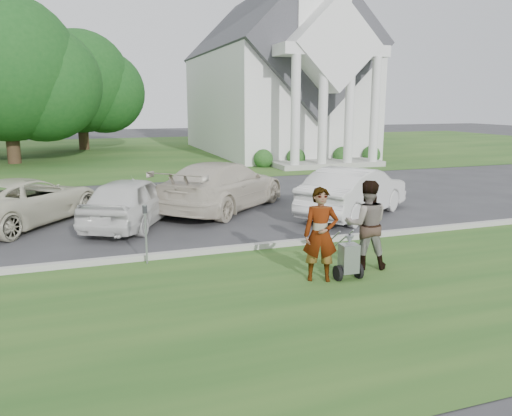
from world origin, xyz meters
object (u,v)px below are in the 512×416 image
person_left (321,235)px  car_c (223,186)px  person_right (366,225)px  car_b (132,201)px  car_a (25,201)px  car_d (354,192)px  church (275,68)px  tree_back (80,87)px  striping_cart (348,259)px  parking_meter_near (146,227)px  tree_left (6,75)px

person_left → car_c: size_ratio=0.34×
person_right → car_b: size_ratio=0.45×
car_a → car_d: (9.87, -2.26, 0.09)m
church → tree_back: 14.77m
person_right → car_c: size_ratio=0.34×
person_right → car_b: bearing=-32.0°
striping_cart → car_d: bearing=60.2°
tree_back → person_right: (5.65, -31.55, -3.75)m
striping_cart → car_c: (-0.60, 7.48, 0.38)m
parking_meter_near → tree_back: bearing=92.2°
car_c → car_b: bearing=67.7°
striping_cart → car_a: (-6.75, 7.46, 0.26)m
striping_cart → person_left: bearing=167.9°
car_b → car_c: bearing=-130.6°
tree_back → person_left: tree_back is taller
striping_cart → car_a: bearing=133.2°
church → tree_back: (-13.01, 6.87, -1.21)m
car_b → car_c: (3.15, 1.29, 0.08)m
church → person_right: size_ratio=12.38×
church → car_d: (-4.96, -20.00, -5.15)m
church → striping_cart: church is taller
tree_back → person_right: 32.27m
car_c → person_right: bearing=146.3°
tree_back → car_a: bearing=-94.2°
tree_left → person_left: size_ratio=5.52×
tree_left → car_a: bearing=-82.5°
striping_cart → parking_meter_near: 4.49m
church → striping_cart: size_ratio=21.85×
tree_left → tree_back: bearing=63.4°
church → tree_left: 17.07m
parking_meter_near → person_left: bearing=-34.7°
person_left → car_c: person_left is taller
tree_back → car_b: (1.18, -25.89, -3.99)m
church → car_d: size_ratio=5.05×
parking_meter_near → car_c: size_ratio=0.24×
tree_left → car_d: tree_left is taller
parking_meter_near → car_b: size_ratio=0.32×
car_a → car_c: 6.15m
person_left → car_d: (3.70, 5.07, -0.18)m
tree_left → parking_meter_near: 22.72m
person_right → parking_meter_near: 4.88m
church → car_b: (-11.83, -19.01, -5.20)m
parking_meter_near → car_c: (3.20, 5.12, -0.04)m
tree_back → parking_meter_near: 29.99m
church → person_left: size_ratio=12.52×
person_left → car_a: size_ratio=0.38×
striping_cart → car_b: size_ratio=0.25×
car_a → car_b: 3.26m
church → car_a: 23.71m
church → car_c: size_ratio=4.25×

